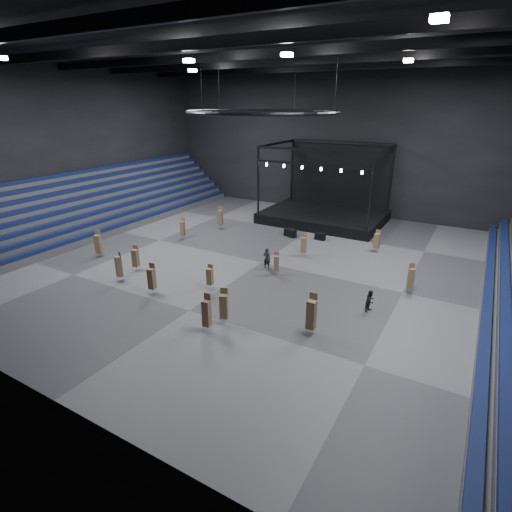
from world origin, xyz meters
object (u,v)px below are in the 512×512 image
Objects in this scene: flight_case_right at (320,236)px; chair_stack_1 at (98,244)px; chair_stack_2 at (220,218)px; chair_stack_5 at (152,278)px; crew_member at (370,301)px; chair_stack_13 at (411,278)px; chair_stack_10 at (119,266)px; stage at (326,209)px; chair_stack_7 at (304,245)px; chair_stack_3 at (135,257)px; chair_stack_9 at (207,312)px; chair_stack_6 at (210,276)px; chair_stack_11 at (224,306)px; flight_case_mid at (291,233)px; man_center at (267,258)px; chair_stack_0 at (311,314)px; chair_stack_8 at (377,240)px; flight_case_left at (289,232)px; chair_stack_12 at (276,263)px; chair_stack_4 at (183,228)px.

flight_case_right is 22.29m from chair_stack_1.
chair_stack_1 is at bearing -126.86° from chair_stack_2.
flight_case_right is 19.53m from chair_stack_5.
chair_stack_13 is at bearing -5.89° from crew_member.
stage is at bearing 96.75° from chair_stack_10.
stage is 6.21× the size of chair_stack_7.
chair_stack_9 is at bearing -41.75° from chair_stack_3.
chair_stack_1 is at bearing 166.50° from chair_stack_6.
chair_stack_11 is at bearing -151.75° from chair_stack_13.
crew_member is (11.95, -12.28, 0.37)m from flight_case_mid.
chair_stack_5 is 1.30× the size of man_center.
chair_stack_0 is 1.26× the size of chair_stack_7.
chair_stack_3 is 1.02× the size of chair_stack_7.
chair_stack_1 is 19.37m from chair_stack_7.
chair_stack_6 is 0.84× the size of chair_stack_13.
chair_stack_1 is 27.74m from chair_stack_13.
chair_stack_3 is 1.04× the size of chair_stack_8.
chair_stack_1 is 5.48m from chair_stack_3.
chair_stack_9 is (4.01, -20.51, 0.96)m from flight_case_left.
chair_stack_6 is 5.97m from chair_stack_12.
chair_stack_1 is 1.17× the size of chair_stack_8.
chair_stack_0 reaches higher than chair_stack_7.
chair_stack_6 is at bearing 165.34° from chair_stack_0.
stage is 8.87× the size of crew_member.
flight_case_left is 11.58m from chair_stack_4.
chair_stack_3 is at bearing 140.15° from chair_stack_5.
chair_stack_10 is at bearing -112.48° from flight_case_mid.
chair_stack_11 is (-5.49, -1.64, -0.15)m from chair_stack_0.
flight_case_mid is 0.63× the size of chair_stack_6.
stage is 23.18m from crew_member.
chair_stack_9 reaches higher than chair_stack_5.
chair_stack_8 is at bearing 45.45° from chair_stack_5.
chair_stack_13 is (26.89, 6.83, -0.12)m from chair_stack_1.
chair_stack_5 is 1.09× the size of chair_stack_7.
chair_stack_8 is (-0.23, 17.03, -0.28)m from chair_stack_0.
stage reaches higher than chair_stack_3.
flight_case_right is 0.45× the size of chair_stack_5.
chair_stack_12 is at bearing 44.65° from chair_stack_6.
chair_stack_2 is 1.15× the size of chair_stack_7.
chair_stack_3 is (-10.82, -15.83, 0.84)m from flight_case_right.
flight_case_left is 17.25m from chair_stack_3.
chair_stack_8 is at bearing -0.73° from flight_case_mid.
chair_stack_2 is 0.99× the size of chair_stack_9.
chair_stack_12 is at bearing 143.74° from man_center.
chair_stack_13 is at bearing -178.83° from man_center.
chair_stack_10 is 1.62× the size of crew_member.
chair_stack_2 is 1.28× the size of chair_stack_12.
chair_stack_10 reaches higher than flight_case_right.
chair_stack_4 is (-1.38, -5.05, -0.14)m from chair_stack_2.
flight_case_right is 6.19m from chair_stack_8.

